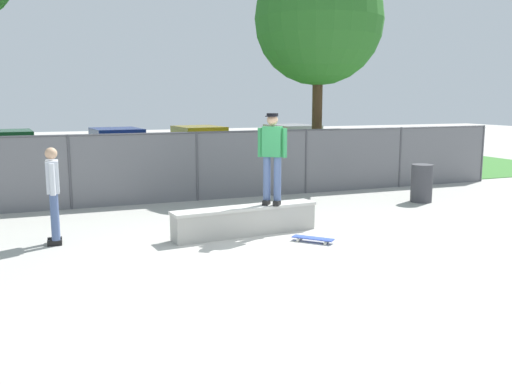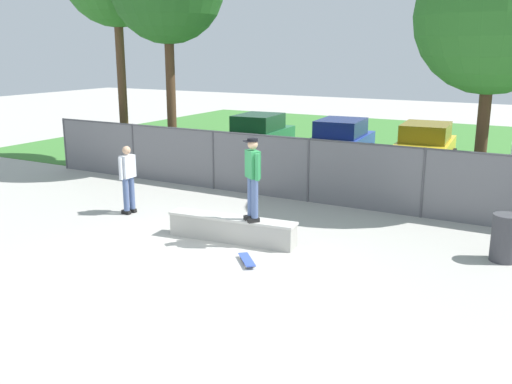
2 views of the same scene
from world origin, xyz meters
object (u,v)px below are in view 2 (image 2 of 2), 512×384
object	(u,v)px
car_blue	(340,141)
trash_bin	(505,238)
concrete_ledge	(232,229)
skateboarder	(253,175)
car_green	(257,135)
car_yellow	(424,146)
skateboard	(247,260)
bystander	(128,176)
tree_mid	(494,17)

from	to	relation	value
car_blue	trash_bin	size ratio (longest dim) A/B	4.35
concrete_ledge	car_blue	size ratio (longest dim) A/B	0.71
skateboarder	car_green	size ratio (longest dim) A/B	0.42
skateboarder	car_blue	size ratio (longest dim) A/B	0.42
car_yellow	skateboard	bearing A→B (deg)	-94.75
skateboarder	trash_bin	distance (m)	5.41
car_blue	concrete_ledge	bearing A→B (deg)	-83.12
concrete_ledge	trash_bin	world-z (taller)	trash_bin
car_yellow	bystander	xyz separation A→B (m)	(-5.50, -9.65, 0.17)
concrete_ledge	car_green	size ratio (longest dim) A/B	0.71
tree_mid	car_blue	bearing A→B (deg)	142.21
skateboarder	car_yellow	world-z (taller)	skateboarder
skateboard	trash_bin	world-z (taller)	trash_bin
car_yellow	trash_bin	size ratio (longest dim) A/B	4.35
skateboard	bystander	size ratio (longest dim) A/B	0.40
car_blue	car_green	bearing A→B (deg)	-179.31
trash_bin	skateboard	bearing A→B (deg)	-149.46
skateboard	tree_mid	size ratio (longest dim) A/B	0.10
skateboarder	trash_bin	world-z (taller)	skateboarder
car_green	car_blue	world-z (taller)	same
skateboarder	trash_bin	size ratio (longest dim) A/B	1.85
car_green	car_blue	distance (m)	3.59
car_blue	tree_mid	bearing A→B (deg)	-37.79
tree_mid	trash_bin	bearing A→B (deg)	-73.64
concrete_ledge	car_green	distance (m)	10.97
bystander	car_green	bearing A→B (deg)	97.48
skateboarder	car_blue	xyz separation A→B (m)	(-1.76, 9.92, -0.77)
skateboarder	bystander	bearing A→B (deg)	171.28
car_green	tree_mid	bearing A→B (deg)	-25.12
car_blue	skateboard	bearing A→B (deg)	-78.70
skateboard	car_blue	bearing A→B (deg)	101.30
car_blue	trash_bin	distance (m)	10.65
bystander	trash_bin	world-z (taller)	bystander
concrete_ledge	bystander	bearing A→B (deg)	170.35
skateboard	trash_bin	bearing A→B (deg)	30.54
skateboard	concrete_ledge	bearing A→B (deg)	133.82
skateboard	tree_mid	xyz separation A→B (m)	(3.46, 6.55, 4.99)
skateboard	car_green	xyz separation A→B (m)	(-5.78, 10.88, 0.77)
skateboarder	car_yellow	distance (m)	10.40
skateboarder	bystander	size ratio (longest dim) A/B	1.01
concrete_ledge	car_yellow	xyz separation A→B (m)	(1.93, 10.26, 0.55)
skateboarder	tree_mid	xyz separation A→B (m)	(3.88, 5.55, 3.46)
car_green	car_yellow	xyz separation A→B (m)	(6.71, 0.41, 0.00)
car_blue	bystander	size ratio (longest dim) A/B	2.38
skateboarder	skateboard	xyz separation A→B (m)	(0.43, -1.00, -1.53)
concrete_ledge	trash_bin	xyz separation A→B (m)	(5.58, 1.67, 0.21)
skateboarder	tree_mid	distance (m)	7.60
concrete_ledge	skateboard	world-z (taller)	concrete_ledge
concrete_ledge	bystander	world-z (taller)	bystander
skateboarder	tree_mid	bearing A→B (deg)	55.02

